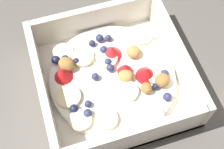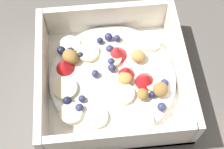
{
  "view_description": "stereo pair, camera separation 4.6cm",
  "coord_description": "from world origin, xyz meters",
  "views": [
    {
      "loc": [
        0.22,
        -0.07,
        0.43
      ],
      "look_at": [
        0.01,
        -0.0,
        0.03
      ],
      "focal_mm": 50.6,
      "sensor_mm": 36.0,
      "label": 1
    },
    {
      "loc": [
        0.23,
        -0.02,
        0.43
      ],
      "look_at": [
        0.01,
        -0.0,
        0.03
      ],
      "focal_mm": 50.6,
      "sensor_mm": 36.0,
      "label": 2
    }
  ],
  "objects": [
    {
      "name": "ground_plane",
      "position": [
        0.0,
        0.0,
        0.0
      ],
      "size": [
        2.4,
        2.4,
        0.0
      ],
      "primitive_type": "plane",
      "color": "#56514C"
    },
    {
      "name": "fruit_bowl",
      "position": [
        0.01,
        -0.0,
        0.02
      ],
      "size": [
        0.21,
        0.21,
        0.06
      ],
      "color": "white",
      "rests_on": "ground"
    }
  ]
}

